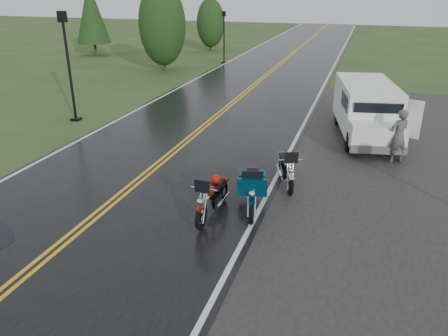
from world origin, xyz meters
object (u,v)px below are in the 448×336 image
Objects in this scene: motorcycle_silver at (291,177)px; lamp_post_far_left at (224,37)px; person_at_van at (399,137)px; lamp_post_near_left at (69,67)px; motorcycle_red at (201,208)px; motorcycle_teal at (252,201)px; van_white at (352,124)px.

lamp_post_far_left is at bearing 93.66° from motorcycle_silver.
person_at_van is at bearing 32.51° from motorcycle_silver.
motorcycle_silver is 1.15× the size of person_at_van.
lamp_post_near_left is at bearing -95.57° from lamp_post_far_left.
lamp_post_near_left reaches higher than motorcycle_red.
lamp_post_far_left reaches higher than motorcycle_teal.
lamp_post_far_left is at bearing -89.42° from person_at_van.
motorcycle_teal is 0.43× the size of van_white.
motorcycle_silver is 0.55× the size of lamp_post_far_left.
van_white is at bearing 53.04° from motorcycle_silver.
lamp_post_near_left is (-9.32, 6.23, 1.57)m from motorcycle_teal.
motorcycle_teal is 6.32m from person_at_van.
van_white is 1.17× the size of lamp_post_near_left.
person_at_van is (3.43, 5.31, 0.22)m from motorcycle_teal.
person_at_van is 0.39× the size of lamp_post_near_left.
lamp_post_near_left is at bearing 137.01° from motorcycle_silver.
van_white is (1.33, 4.08, 0.42)m from motorcycle_silver.
van_white is 11.33m from lamp_post_near_left.
motorcycle_teal is 1.27× the size of person_at_van.
van_white reaches higher than person_at_van.
lamp_post_far_left is at bearing 95.85° from motorcycle_teal.
van_white is (2.99, 6.47, 0.42)m from motorcycle_red.
motorcycle_silver is at bearing 57.36° from motorcycle_teal.
lamp_post_far_left is at bearing 110.12° from van_white.
person_at_van reaches higher than motorcycle_silver.
motorcycle_red is 10.85m from lamp_post_near_left.
lamp_post_near_left is 1.22× the size of lamp_post_far_left.
lamp_post_near_left is at bearing 141.67° from motorcycle_red.
motorcycle_teal is at bearing -127.90° from motorcycle_silver.
lamp_post_far_left is (-6.74, 22.60, 1.23)m from motorcycle_red.
motorcycle_red is 7.14m from van_white.
motorcycle_teal reaches higher than motorcycle_silver.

